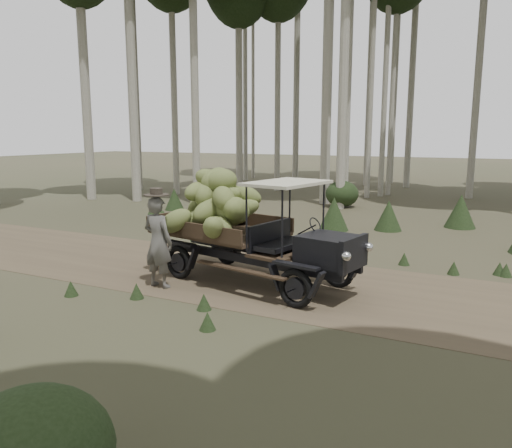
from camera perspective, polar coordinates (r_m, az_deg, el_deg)
The scene contains 5 objects.
ground at distance 10.15m, azimuth 10.24°, elevation -7.57°, with size 120.00×120.00×0.00m, color #473D2B.
dirt_track at distance 10.15m, azimuth 10.24°, elevation -7.54°, with size 70.00×4.00×0.01m, color brown.
banana_truck at distance 10.54m, azimuth -2.92°, elevation 1.28°, with size 4.95×2.63×2.43m.
farmer at distance 10.21m, azimuth -11.13°, elevation -1.91°, with size 0.71×0.54×2.03m.
undergrowth at distance 8.75m, azimuth 17.28°, elevation -7.25°, with size 21.10×23.56×1.22m.
Camera 1 is at (2.63, -9.30, 3.08)m, focal length 35.00 mm.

